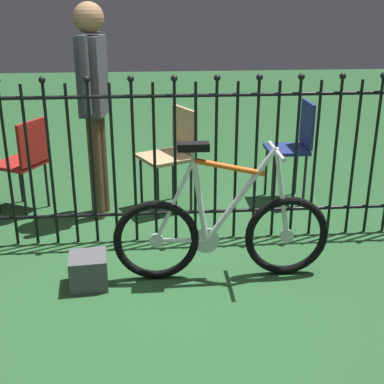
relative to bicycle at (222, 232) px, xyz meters
name	(u,v)px	position (x,y,z in m)	size (l,w,h in m)	color
ground_plane	(167,277)	(-0.37, 0.01, -0.33)	(20.00, 20.00, 0.00)	#26542A
iron_fence	(153,157)	(-0.44, 0.61, 0.34)	(4.79, 0.07, 1.35)	black
bicycle	(222,232)	(0.00, 0.00, 0.00)	(1.45, 0.40, 0.95)	black
chair_tan	(174,148)	(-0.26, 1.28, 0.22)	(0.55, 0.55, 0.89)	black
chair_red	(25,157)	(-1.53, 1.26, 0.17)	(0.51, 0.50, 0.83)	black
chair_navy	(296,141)	(0.85, 1.35, 0.24)	(0.37, 0.36, 0.93)	black
person_visitor	(94,92)	(-0.91, 1.15, 0.74)	(0.24, 0.47, 1.76)	#4C3823
display_crate	(89,271)	(-0.89, -0.05, -0.22)	(0.24, 0.24, 0.22)	#4C4C51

